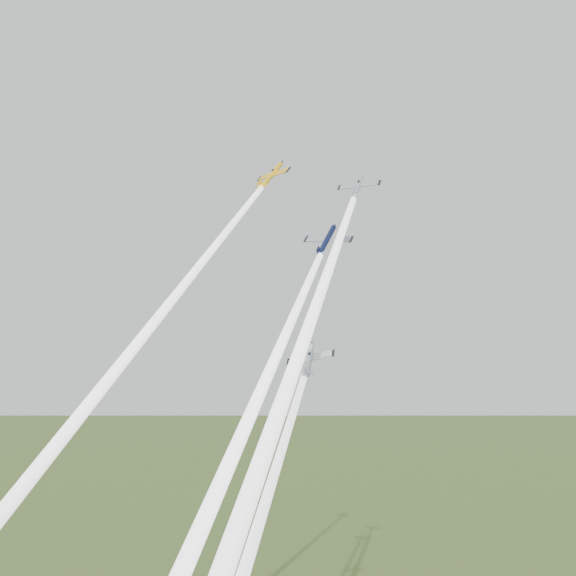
# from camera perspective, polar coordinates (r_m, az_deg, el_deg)

# --- Properties ---
(plane_yellow) EXTENTS (9.61, 8.15, 7.14)m
(plane_yellow) POSITION_cam_1_polar(r_m,az_deg,el_deg) (126.88, -1.33, 8.89)
(plane_yellow) COLOR yellow
(smoke_trail_yellow) EXTENTS (14.67, 50.60, 59.53)m
(smoke_trail_yellow) POSITION_cam_1_polar(r_m,az_deg,el_deg) (108.25, -12.61, -5.32)
(smoke_trail_yellow) COLOR white
(plane_navy) EXTENTS (8.18, 7.07, 7.57)m
(plane_navy) POSITION_cam_1_polar(r_m,az_deg,el_deg) (109.25, 3.07, 3.76)
(plane_navy) COLOR black
(smoke_trail_navy) EXTENTS (7.13, 40.97, 47.22)m
(smoke_trail_navy) POSITION_cam_1_polar(r_m,az_deg,el_deg) (89.40, -3.19, -10.43)
(smoke_trail_navy) COLOR white
(plane_silver_right) EXTENTS (7.81, 6.45, 5.99)m
(plane_silver_right) POSITION_cam_1_polar(r_m,az_deg,el_deg) (111.88, 5.57, 8.01)
(plane_silver_right) COLOR #A5ABB3
(smoke_trail_silver_right) EXTENTS (10.50, 41.89, 48.68)m
(smoke_trail_silver_right) POSITION_cam_1_polar(r_m,az_deg,el_deg) (88.20, 0.81, -5.44)
(smoke_trail_silver_right) COLOR white
(plane_silver_low) EXTENTS (8.91, 6.72, 7.32)m
(plane_silver_low) POSITION_cam_1_polar(r_m,az_deg,el_deg) (99.89, 1.71, -5.67)
(plane_silver_low) COLOR #B0B8BE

